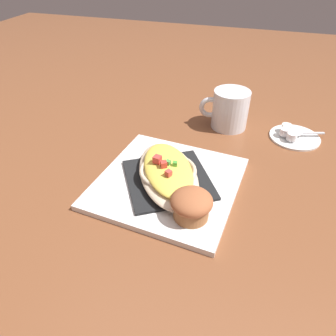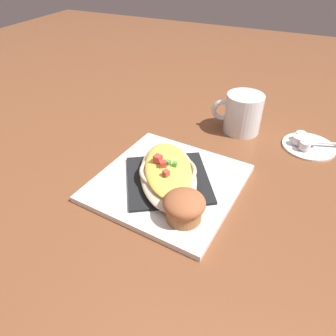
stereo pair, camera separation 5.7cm
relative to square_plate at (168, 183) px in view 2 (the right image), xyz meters
name	(u,v)px [view 2 (the right image)]	position (x,y,z in m)	size (l,w,h in m)	color
ground_plane	(168,185)	(0.00, 0.00, -0.01)	(2.60, 2.60, 0.00)	brown
square_plate	(168,183)	(0.00, 0.00, 0.00)	(0.26, 0.26, 0.01)	white
folded_napkin	(168,179)	(0.00, 0.00, 0.01)	(0.16, 0.15, 0.01)	black
gratin_dish	(168,171)	(0.00, 0.00, 0.03)	(0.23, 0.20, 0.05)	beige
muffin	(184,206)	(-0.08, -0.06, 0.03)	(0.07, 0.07, 0.05)	#9A6036
coffee_mug	(242,115)	(0.26, -0.08, 0.04)	(0.09, 0.12, 0.09)	white
creamer_saucer	(309,145)	(0.26, -0.24, 0.00)	(0.12, 0.12, 0.01)	white
spoon	(312,142)	(0.26, -0.24, 0.01)	(0.04, 0.09, 0.01)	silver
creamer_cup_0	(301,136)	(0.27, -0.22, 0.01)	(0.02, 0.02, 0.02)	white
creamer_cup_1	(298,140)	(0.25, -0.21, 0.01)	(0.02, 0.02, 0.02)	white
creamer_cup_2	(305,145)	(0.23, -0.23, 0.01)	(0.02, 0.02, 0.02)	silver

